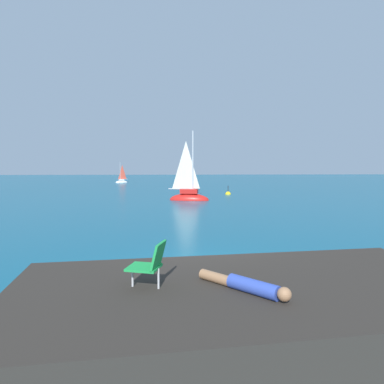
{
  "coord_description": "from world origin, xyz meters",
  "views": [
    {
      "loc": [
        -0.65,
        -9.65,
        3.13
      ],
      "look_at": [
        0.56,
        14.7,
        1.04
      ],
      "focal_mm": 32.18,
      "sensor_mm": 36.0,
      "label": 1
    }
  ],
  "objects_px": {
    "sailboat_near": "(189,196)",
    "beach_chair": "(150,263)",
    "sailboat_far": "(122,181)",
    "marker_buoy": "(228,194)",
    "person_sunbather": "(246,285)"
  },
  "relations": [
    {
      "from": "sailboat_near",
      "to": "beach_chair",
      "type": "bearing_deg",
      "value": -82.15
    },
    {
      "from": "sailboat_near",
      "to": "beach_chair",
      "type": "distance_m",
      "value": 22.87
    },
    {
      "from": "sailboat_far",
      "to": "marker_buoy",
      "type": "relative_size",
      "value": 3.15
    },
    {
      "from": "marker_buoy",
      "to": "sailboat_near",
      "type": "bearing_deg",
      "value": -128.34
    },
    {
      "from": "sailboat_near",
      "to": "marker_buoy",
      "type": "height_order",
      "value": "sailboat_near"
    },
    {
      "from": "sailboat_far",
      "to": "person_sunbather",
      "type": "xyz_separation_m",
      "value": [
        9.56,
        -48.98,
        0.93
      ]
    },
    {
      "from": "marker_buoy",
      "to": "sailboat_far",
      "type": "bearing_deg",
      "value": 123.31
    },
    {
      "from": "sailboat_near",
      "to": "person_sunbather",
      "type": "height_order",
      "value": "sailboat_near"
    },
    {
      "from": "sailboat_near",
      "to": "beach_chair",
      "type": "xyz_separation_m",
      "value": [
        -1.58,
        -22.79,
        1.11
      ]
    },
    {
      "from": "beach_chair",
      "to": "marker_buoy",
      "type": "bearing_deg",
      "value": -85.7
    },
    {
      "from": "person_sunbather",
      "to": "marker_buoy",
      "type": "distance_m",
      "value": 28.53
    },
    {
      "from": "sailboat_far",
      "to": "person_sunbather",
      "type": "bearing_deg",
      "value": 78.83
    },
    {
      "from": "sailboat_far",
      "to": "sailboat_near",
      "type": "bearing_deg",
      "value": 88.01
    },
    {
      "from": "sailboat_near",
      "to": "marker_buoy",
      "type": "relative_size",
      "value": 5.58
    },
    {
      "from": "sailboat_far",
      "to": "marker_buoy",
      "type": "bearing_deg",
      "value": 101.09
    }
  ]
}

